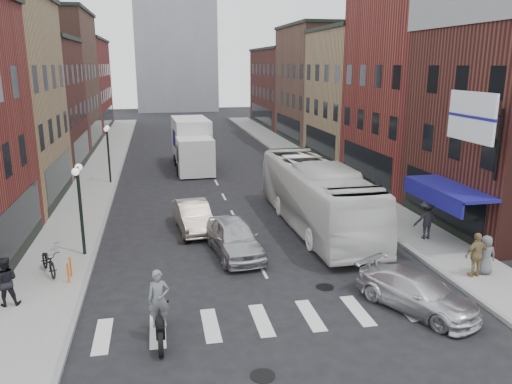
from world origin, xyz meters
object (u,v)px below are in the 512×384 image
sedan_left_near (235,238)px  ped_right_b (477,255)px  billboard_sign (473,118)px  curb_car (417,292)px  ped_right_a (427,220)px  transit_bus (316,195)px  streetlamp_near (79,193)px  bike_rack (69,270)px  box_truck (192,145)px  motorcycle_rider (159,309)px  ped_right_c (486,255)px  parked_bicycle (49,261)px  ped_left_solo (5,281)px  sedan_left_far (193,216)px  streetlamp_far (108,143)px

sedan_left_near → ped_right_b: ped_right_b is taller
billboard_sign → curb_car: bearing=-137.0°
ped_right_a → transit_bus: bearing=-31.1°
streetlamp_near → bike_rack: (-0.20, -2.70, -2.36)m
billboard_sign → box_truck: bearing=114.1°
billboard_sign → sedan_left_near: billboard_sign is taller
billboard_sign → transit_bus: bearing=130.1°
curb_car → streetlamp_near: bearing=121.9°
motorcycle_rider → ped_right_a: motorcycle_rider is taller
sedan_left_near → ped_right_b: (8.87, -4.49, 0.25)m
ped_right_b → ped_right_c: bearing=-170.3°
transit_bus → sedan_left_near: transit_bus is taller
sedan_left_near → motorcycle_rider: bearing=-122.7°
parked_bicycle → ped_right_a: size_ratio=1.03×
ped_right_b → ped_left_solo: bearing=-10.6°
ped_right_a → sedan_left_near: bearing=3.6°
streetlamp_near → ped_right_b: bearing=-19.6°
billboard_sign → sedan_left_far: bearing=150.1°
box_truck → parked_bicycle: (-7.24, -20.44, -1.27)m
billboard_sign → ped_right_b: 5.49m
ped_right_b → box_truck: bearing=-76.2°
streetlamp_far → curb_car: (11.93, -21.29, -2.27)m
ped_left_solo → sedan_left_near: bearing=-163.9°
motorcycle_rider → streetlamp_near: bearing=111.9°
billboard_sign → streetlamp_far: 23.92m
streetlamp_near → streetlamp_far: (0.00, 14.00, 0.00)m
ped_right_b → ped_right_c: (0.53, 0.16, -0.11)m
ped_right_b → curb_car: bearing=20.0°
streetlamp_far → billboard_sign: bearing=-47.6°
streetlamp_far → ped_right_a: size_ratio=2.18×
bike_rack → ped_right_a: size_ratio=0.43×
transit_bus → ped_right_b: (4.12, -7.57, -0.66)m
billboard_sign → ped_right_a: 5.59m
motorcycle_rider → billboard_sign: bearing=17.6°
transit_bus → ped_right_a: 5.54m
bike_rack → box_truck: (6.34, 21.24, 1.38)m
streetlamp_far → ped_right_b: 24.92m
motorcycle_rider → curb_car: 8.76m
motorcycle_rider → curb_car: bearing=2.2°
streetlamp_near → sedan_left_near: streetlamp_near is taller
curb_car → parked_bicycle: (-13.03, 5.39, 0.01)m
sedan_left_near → ped_right_a: 9.25m
motorcycle_rider → ped_right_c: bearing=10.0°
transit_bus → billboard_sign: bearing=-50.6°
ped_right_a → streetlamp_far: bearing=-39.6°
streetlamp_near → bike_rack: size_ratio=5.14×
streetlamp_near → parked_bicycle: 3.15m
streetlamp_near → motorcycle_rider: (3.19, -7.72, -1.80)m
bike_rack → curb_car: curb_car is taller
transit_bus → ped_left_solo: transit_bus is taller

